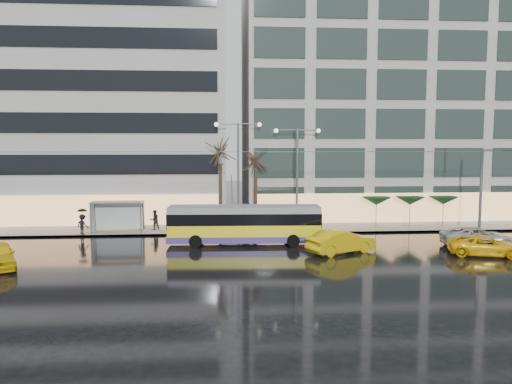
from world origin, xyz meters
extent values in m
plane|color=black|center=(0.00, 0.00, 0.00)|extent=(140.00, 140.00, 0.00)
cube|color=gray|center=(2.00, 14.00, 0.07)|extent=(80.00, 10.00, 0.15)
cube|color=slate|center=(2.00, 9.05, 0.07)|extent=(80.00, 0.10, 0.15)
cube|color=#9F9D98|center=(-16.00, 19.00, 11.15)|extent=(34.00, 14.00, 22.00)
cube|color=#9F9D98|center=(19.00, 19.00, 12.65)|extent=(32.00, 14.00, 25.00)
cube|color=yellow|center=(2.22, 5.16, 0.97)|extent=(11.12, 2.75, 1.38)
cube|color=#3F3482|center=(2.22, 5.16, 0.51)|extent=(11.16, 2.79, 0.46)
cube|color=black|center=(2.22, 5.16, 1.98)|extent=(11.14, 2.77, 0.83)
cube|color=gray|center=(2.22, 5.16, 2.62)|extent=(11.12, 2.75, 0.46)
cube|color=black|center=(7.76, 4.94, 1.84)|extent=(0.14, 2.12, 1.20)
cube|color=black|center=(-3.32, 5.39, 1.84)|extent=(0.14, 2.12, 1.20)
cylinder|color=black|center=(5.75, 6.17, 0.46)|extent=(0.93, 0.36, 0.92)
cylinder|color=black|center=(5.66, 3.87, 0.46)|extent=(0.93, 0.36, 0.92)
cylinder|color=black|center=(-1.23, 6.45, 0.46)|extent=(0.93, 0.36, 0.92)
cylinder|color=black|center=(-1.32, 4.16, 0.46)|extent=(0.93, 0.36, 0.92)
cylinder|color=#595B60|center=(1.33, 6.07, 3.95)|extent=(0.19, 3.42, 2.42)
cylinder|color=#595B60|center=(1.35, 6.53, 3.95)|extent=(0.19, 3.42, 2.42)
cylinder|color=#595B60|center=(22.00, 8.50, 3.50)|extent=(0.24, 0.24, 7.00)
cube|color=#595B60|center=(22.00, 6.00, 6.90)|extent=(0.10, 5.00, 0.10)
cylinder|color=#595B60|center=(1.00, 5.75, 6.80)|extent=(42.00, 0.04, 0.04)
cylinder|color=#595B60|center=(1.00, 6.25, 6.80)|extent=(42.00, 0.04, 0.04)
cube|color=#595B60|center=(-8.00, 10.50, 2.60)|extent=(4.20, 1.60, 0.12)
cube|color=silver|center=(-8.00, 11.20, 1.35)|extent=(4.00, 0.05, 2.20)
cube|color=white|center=(-10.05, 10.50, 1.35)|extent=(0.10, 1.40, 2.20)
cylinder|color=#595B60|center=(-10.00, 9.80, 1.35)|extent=(0.10, 0.10, 2.40)
cylinder|color=#595B60|center=(-10.00, 11.20, 1.35)|extent=(0.10, 0.10, 2.40)
cylinder|color=#595B60|center=(-6.00, 9.80, 1.35)|extent=(0.10, 0.10, 2.40)
cylinder|color=#595B60|center=(-6.00, 11.20, 1.35)|extent=(0.10, 0.10, 2.40)
cylinder|color=#595B60|center=(2.00, 10.80, 4.65)|extent=(0.18, 0.18, 9.00)
cylinder|color=#595B60|center=(1.10, 10.80, 9.05)|extent=(1.80, 0.10, 0.10)
cylinder|color=#595B60|center=(2.90, 10.80, 9.05)|extent=(1.80, 0.10, 0.10)
sphere|color=#FFF2CC|center=(0.20, 10.80, 9.00)|extent=(0.36, 0.36, 0.36)
sphere|color=#FFF2CC|center=(3.80, 10.80, 9.00)|extent=(0.36, 0.36, 0.36)
cylinder|color=#595B60|center=(7.00, 10.80, 4.40)|extent=(0.18, 0.18, 8.50)
cylinder|color=#595B60|center=(6.10, 10.80, 8.55)|extent=(1.80, 0.10, 0.10)
cylinder|color=#595B60|center=(7.90, 10.80, 8.55)|extent=(1.80, 0.10, 0.10)
sphere|color=#FFF2CC|center=(5.20, 10.80, 8.50)|extent=(0.36, 0.36, 0.36)
sphere|color=#FFF2CC|center=(8.80, 10.80, 8.50)|extent=(0.36, 0.36, 0.36)
cylinder|color=black|center=(0.50, 11.00, 2.95)|extent=(0.28, 0.28, 5.60)
cylinder|color=black|center=(3.50, 11.20, 2.60)|extent=(0.28, 0.28, 4.90)
cylinder|color=#595B60|center=(14.00, 11.00, 1.25)|extent=(0.06, 0.06, 2.20)
cone|color=#103C1B|center=(14.00, 11.00, 2.45)|extent=(2.50, 2.50, 0.70)
cylinder|color=#595B60|center=(17.00, 11.00, 1.25)|extent=(0.06, 0.06, 2.20)
cone|color=#103C1B|center=(17.00, 11.00, 2.45)|extent=(2.50, 2.50, 0.70)
cylinder|color=#595B60|center=(20.00, 11.00, 1.25)|extent=(0.06, 0.06, 2.20)
cone|color=#103C1B|center=(20.00, 11.00, 2.45)|extent=(2.50, 2.50, 0.70)
imported|color=gold|center=(8.60, 1.73, 0.79)|extent=(5.08, 3.55, 1.59)
imported|color=yellow|center=(17.97, 0.23, 0.66)|extent=(5.20, 3.47, 1.33)
imported|color=#B3B3B8|center=(18.89, 2.93, 0.71)|extent=(5.40, 3.06, 1.42)
imported|color=black|center=(-6.24, 11.57, 0.93)|extent=(0.67, 0.58, 1.56)
imported|color=#D9489F|center=(-6.24, 11.57, 1.90)|extent=(1.28, 1.29, 0.88)
imported|color=black|center=(-5.09, 11.22, 0.99)|extent=(1.03, 0.96, 1.68)
imported|color=black|center=(-10.56, 9.40, 0.96)|extent=(1.21, 1.05, 1.62)
imported|color=black|center=(-10.56, 9.40, 1.90)|extent=(1.12, 1.12, 0.72)
camera|label=1|loc=(0.36, -31.04, 7.34)|focal=35.00mm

